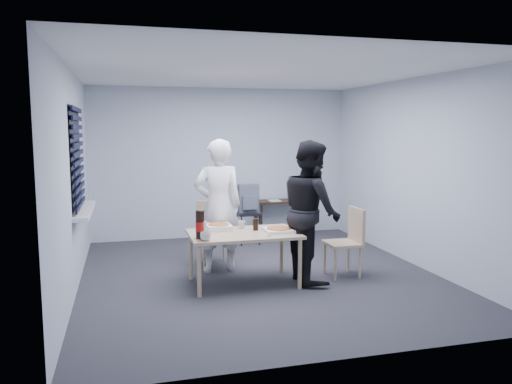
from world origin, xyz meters
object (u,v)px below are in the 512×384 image
object	(u,v)px
side_table	(282,205)
mug_a	(206,236)
chair_right	(349,237)
stool	(248,219)
person_white	(218,206)
person_black	(311,211)
dining_table	(244,237)
mug_b	(241,225)
backpack	(248,199)
soda_bottle	(200,225)
chair_far	(213,228)

from	to	relation	value
side_table	mug_a	xyz separation A→B (m)	(-1.85, -2.91, 0.14)
chair_right	stool	distance (m)	2.26
person_white	side_table	size ratio (longest dim) A/B	1.87
person_white	person_black	bearing A→B (deg)	146.35
stool	person_black	bearing A→B (deg)	-82.82
side_table	dining_table	bearing A→B (deg)	-117.21
person_black	mug_b	size ratio (longest dim) A/B	17.70
stool	side_table	bearing A→B (deg)	33.27
person_white	mug_b	distance (m)	0.48
side_table	backpack	world-z (taller)	backpack
backpack	side_table	bearing A→B (deg)	48.39
person_black	dining_table	bearing A→B (deg)	86.38
chair_right	soda_bottle	size ratio (longest dim) A/B	2.71
dining_table	mug_b	bearing A→B (deg)	82.38
mug_a	soda_bottle	distance (m)	0.17
person_white	stool	distance (m)	1.71
mug_a	mug_b	world-z (taller)	mug_a
chair_far	mug_b	bearing A→B (deg)	-73.67
chair_far	chair_right	distance (m)	1.91
person_black	mug_a	distance (m)	1.41
person_black	stool	bearing A→B (deg)	7.18
person_white	chair_far	bearing A→B (deg)	-89.55
person_black	mug_a	size ratio (longest dim) A/B	14.39
mug_b	soda_bottle	bearing A→B (deg)	-142.10
stool	mug_b	world-z (taller)	mug_b
chair_right	person_black	world-z (taller)	person_black
soda_bottle	backpack	bearing A→B (deg)	63.43
person_white	side_table	world-z (taller)	person_white
dining_table	stool	distance (m)	2.18
chair_right	mug_b	bearing A→B (deg)	168.68
chair_right	mug_b	distance (m)	1.40
stool	mug_b	distance (m)	1.93
chair_far	mug_a	world-z (taller)	chair_far
mug_a	soda_bottle	world-z (taller)	soda_bottle
person_black	stool	distance (m)	2.22
chair_right	mug_a	world-z (taller)	chair_right
side_table	backpack	bearing A→B (deg)	-145.98
mug_a	soda_bottle	size ratio (longest dim) A/B	0.37
person_white	mug_a	distance (m)	1.03
stool	mug_a	size ratio (longest dim) A/B	4.32
side_table	mug_a	world-z (taller)	mug_a
mug_a	mug_b	bearing A→B (deg)	46.40
stool	backpack	world-z (taller)	backpack
chair_far	person_black	size ratio (longest dim) A/B	0.50
person_white	stool	size ratio (longest dim) A/B	3.33
dining_table	mug_b	world-z (taller)	mug_b
person_white	mug_a	size ratio (longest dim) A/B	14.39
mug_a	mug_b	size ratio (longest dim) A/B	1.23
mug_a	side_table	bearing A→B (deg)	57.55
person_white	stool	world-z (taller)	person_white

